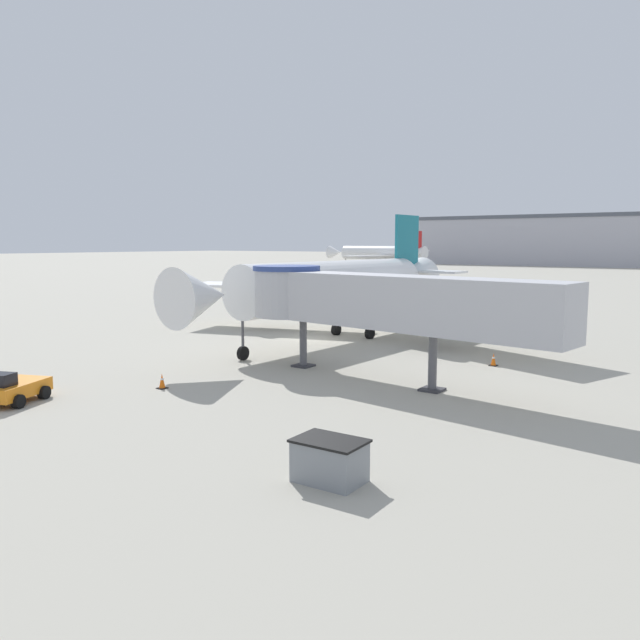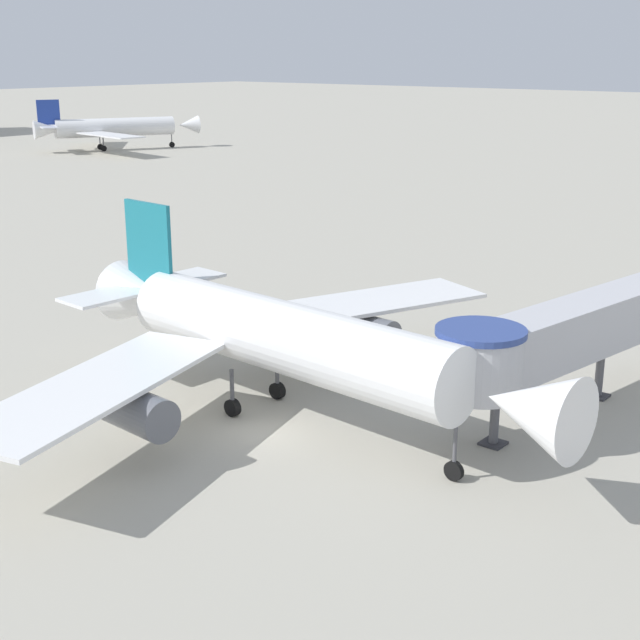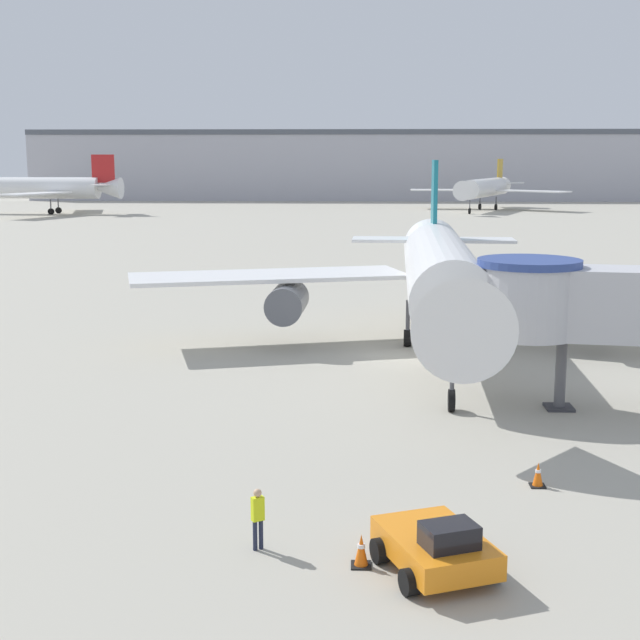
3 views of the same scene
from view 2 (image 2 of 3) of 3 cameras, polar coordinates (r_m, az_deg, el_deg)
The scene contains 5 objects.
ground_plane at distance 43.96m, azimuth -3.35°, elevation -7.19°, with size 800.00×800.00×0.00m, color #A8A393.
main_airplane at distance 44.40m, azimuth -2.70°, elevation -1.17°, with size 33.93×29.42×9.87m.
jet_bridge at distance 45.72m, azimuth 15.10°, elevation -0.94°, with size 19.59×5.85×6.06m.
traffic_cone_starboard_wing at distance 53.95m, azimuth 9.60°, elevation -2.36°, with size 0.47×0.47×0.77m.
background_jet_blue_tail at distance 177.20m, azimuth -13.22°, elevation 11.90°, with size 30.47×32.45×9.61m.
Camera 2 is at (-29.23, -27.60, 17.79)m, focal length 50.00 mm.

